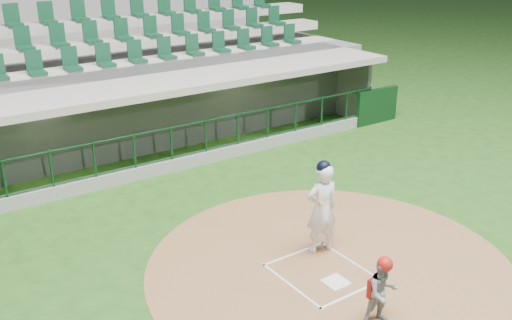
# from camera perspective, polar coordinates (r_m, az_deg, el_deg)

# --- Properties ---
(ground) EXTENTS (120.00, 120.00, 0.00)m
(ground) POSITION_cam_1_polar(r_m,az_deg,el_deg) (11.41, 5.57, -10.55)
(ground) COLOR #204B15
(ground) RESTS_ON ground
(dirt_circle) EXTENTS (7.20, 7.20, 0.01)m
(dirt_circle) POSITION_cam_1_polar(r_m,az_deg,el_deg) (11.45, 7.40, -10.47)
(dirt_circle) COLOR brown
(dirt_circle) RESTS_ON ground
(home_plate) EXTENTS (0.43, 0.43, 0.02)m
(home_plate) POSITION_cam_1_polar(r_m,az_deg,el_deg) (10.97, 7.97, -11.99)
(home_plate) COLOR white
(home_plate) RESTS_ON dirt_circle
(batter_box_chalk) EXTENTS (1.55, 1.80, 0.01)m
(batter_box_chalk) POSITION_cam_1_polar(r_m,az_deg,el_deg) (11.21, 6.58, -11.12)
(batter_box_chalk) COLOR white
(batter_box_chalk) RESTS_ON ground
(dugout_structure) EXTENTS (16.40, 3.70, 3.00)m
(dugout_structure) POSITION_cam_1_polar(r_m,az_deg,el_deg) (17.22, -10.91, 3.92)
(dugout_structure) COLOR gray
(dugout_structure) RESTS_ON ground
(seating_deck) EXTENTS (17.00, 6.72, 5.15)m
(seating_deck) POSITION_cam_1_polar(r_m,az_deg,el_deg) (19.83, -15.06, 7.28)
(seating_deck) COLOR slate
(seating_deck) RESTS_ON ground
(batter) EXTENTS (0.92, 0.93, 1.99)m
(batter) POSITION_cam_1_polar(r_m,az_deg,el_deg) (11.47, 6.60, -4.72)
(batter) COLOR white
(batter) RESTS_ON dirt_circle
(catcher) EXTENTS (0.66, 0.57, 1.25)m
(catcher) POSITION_cam_1_polar(r_m,az_deg,el_deg) (9.78, 12.51, -12.64)
(catcher) COLOR gray
(catcher) RESTS_ON dirt_circle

